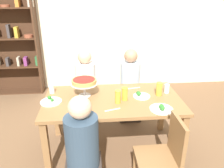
{
  "coord_description": "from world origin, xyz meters",
  "views": [
    {
      "loc": [
        -0.23,
        -2.4,
        1.94
      ],
      "look_at": [
        0.0,
        0.1,
        0.89
      ],
      "focal_mm": 35.69,
      "sensor_mm": 36.0,
      "label": 1
    }
  ],
  "objects_px": {
    "beer_glass_amber_tall": "(125,94)",
    "beer_glass_amber_spare": "(118,97)",
    "diner_near_left": "(83,160)",
    "diner_far_right": "(130,90)",
    "bookshelf": "(9,37)",
    "water_glass_clear_near": "(167,89)",
    "deep_dish_pizza_stand": "(84,82)",
    "beer_glass_amber_short": "(159,89)",
    "dining_table": "(113,105)",
    "salad_plate_near_diner": "(51,101)",
    "salad_plate_spare": "(161,108)",
    "salad_plate_far_diner": "(141,95)",
    "cutlery_fork_near": "(134,88)",
    "chair_near_right": "(164,154)",
    "water_glass_clear_far": "(52,89)",
    "cutlery_knife_near": "(112,110)",
    "diner_far_left": "(86,92)"
  },
  "relations": [
    {
      "from": "dining_table",
      "to": "beer_glass_amber_short",
      "type": "height_order",
      "value": "beer_glass_amber_short"
    },
    {
      "from": "diner_near_left",
      "to": "dining_table",
      "type": "bearing_deg",
      "value": -24.65
    },
    {
      "from": "diner_far_right",
      "to": "bookshelf",
      "type": "bearing_deg",
      "value": -120.34
    },
    {
      "from": "dining_table",
      "to": "diner_near_left",
      "type": "relative_size",
      "value": 1.43
    },
    {
      "from": "bookshelf",
      "to": "beer_glass_amber_spare",
      "type": "bearing_deg",
      "value": -49.12
    },
    {
      "from": "salad_plate_spare",
      "to": "diner_near_left",
      "type": "bearing_deg",
      "value": -152.95
    },
    {
      "from": "diner_near_left",
      "to": "diner_far_right",
      "type": "bearing_deg",
      "value": -24.37
    },
    {
      "from": "diner_far_right",
      "to": "beer_glass_amber_short",
      "type": "bearing_deg",
      "value": 18.29
    },
    {
      "from": "bookshelf",
      "to": "water_glass_clear_near",
      "type": "bearing_deg",
      "value": -37.45
    },
    {
      "from": "beer_glass_amber_short",
      "to": "cutlery_fork_near",
      "type": "bearing_deg",
      "value": 138.78
    },
    {
      "from": "diner_near_left",
      "to": "salad_plate_far_diner",
      "type": "relative_size",
      "value": 5.53
    },
    {
      "from": "bookshelf",
      "to": "beer_glass_amber_short",
      "type": "xyz_separation_m",
      "value": [
        2.38,
        -1.98,
        -0.31
      ]
    },
    {
      "from": "diner_near_left",
      "to": "beer_glass_amber_spare",
      "type": "xyz_separation_m",
      "value": [
        0.39,
        0.64,
        0.33
      ]
    },
    {
      "from": "beer_glass_amber_short",
      "to": "cutlery_knife_near",
      "type": "relative_size",
      "value": 0.94
    },
    {
      "from": "bookshelf",
      "to": "diner_far_left",
      "type": "relative_size",
      "value": 1.92
    },
    {
      "from": "beer_glass_amber_tall",
      "to": "beer_glass_amber_spare",
      "type": "bearing_deg",
      "value": -141.22
    },
    {
      "from": "chair_near_right",
      "to": "salad_plate_spare",
      "type": "height_order",
      "value": "chair_near_right"
    },
    {
      "from": "bookshelf",
      "to": "beer_glass_amber_spare",
      "type": "relative_size",
      "value": 14.17
    },
    {
      "from": "bookshelf",
      "to": "water_glass_clear_far",
      "type": "xyz_separation_m",
      "value": [
        1.05,
        -1.79,
        -0.34
      ]
    },
    {
      "from": "water_glass_clear_near",
      "to": "beer_glass_amber_spare",
      "type": "bearing_deg",
      "value": -161.16
    },
    {
      "from": "salad_plate_far_diner",
      "to": "beer_glass_amber_tall",
      "type": "relative_size",
      "value": 1.33
    },
    {
      "from": "diner_near_left",
      "to": "beer_glass_amber_spare",
      "type": "relative_size",
      "value": 7.37
    },
    {
      "from": "diner_far_left",
      "to": "salad_plate_near_diner",
      "type": "height_order",
      "value": "diner_far_left"
    },
    {
      "from": "beer_glass_amber_tall",
      "to": "deep_dish_pizza_stand",
      "type": "bearing_deg",
      "value": 161.82
    },
    {
      "from": "diner_far_right",
      "to": "cutlery_fork_near",
      "type": "xyz_separation_m",
      "value": [
        -0.04,
        -0.48,
        0.25
      ]
    },
    {
      "from": "water_glass_clear_far",
      "to": "cutlery_knife_near",
      "type": "bearing_deg",
      "value": -34.83
    },
    {
      "from": "salad_plate_spare",
      "to": "water_glass_clear_near",
      "type": "bearing_deg",
      "value": 65.52
    },
    {
      "from": "bookshelf",
      "to": "diner_far_left",
      "type": "distance_m",
      "value": 2.03
    },
    {
      "from": "salad_plate_far_diner",
      "to": "beer_glass_amber_spare",
      "type": "height_order",
      "value": "beer_glass_amber_spare"
    },
    {
      "from": "salad_plate_near_diner",
      "to": "salad_plate_far_diner",
      "type": "xyz_separation_m",
      "value": [
        1.08,
        0.05,
        0.01
      ]
    },
    {
      "from": "diner_near_left",
      "to": "beer_glass_amber_spare",
      "type": "height_order",
      "value": "diner_near_left"
    },
    {
      "from": "diner_near_left",
      "to": "beer_glass_amber_tall",
      "type": "relative_size",
      "value": 7.34
    },
    {
      "from": "dining_table",
      "to": "water_glass_clear_far",
      "type": "bearing_deg",
      "value": 163.03
    },
    {
      "from": "dining_table",
      "to": "water_glass_clear_near",
      "type": "relative_size",
      "value": 14.51
    },
    {
      "from": "diner_far_right",
      "to": "salad_plate_far_diner",
      "type": "distance_m",
      "value": 0.79
    },
    {
      "from": "diner_far_right",
      "to": "cutlery_knife_near",
      "type": "distance_m",
      "value": 1.13
    },
    {
      "from": "dining_table",
      "to": "chair_near_right",
      "type": "distance_m",
      "value": 0.87
    },
    {
      "from": "water_glass_clear_near",
      "to": "cutlery_fork_near",
      "type": "distance_m",
      "value": 0.43
    },
    {
      "from": "bookshelf",
      "to": "beer_glass_amber_tall",
      "type": "distance_m",
      "value": 2.85
    },
    {
      "from": "bookshelf",
      "to": "salad_plate_spare",
      "type": "relative_size",
      "value": 8.71
    },
    {
      "from": "salad_plate_near_diner",
      "to": "water_glass_clear_near",
      "type": "height_order",
      "value": "water_glass_clear_near"
    },
    {
      "from": "salad_plate_near_diner",
      "to": "cutlery_fork_near",
      "type": "xyz_separation_m",
      "value": [
        1.04,
        0.31,
        -0.01
      ]
    },
    {
      "from": "diner_far_right",
      "to": "salad_plate_spare",
      "type": "bearing_deg",
      "value": 8.51
    },
    {
      "from": "bookshelf",
      "to": "diner_near_left",
      "type": "xyz_separation_m",
      "value": [
        1.46,
        -2.78,
        -0.64
      ]
    },
    {
      "from": "diner_far_left",
      "to": "beer_glass_amber_short",
      "type": "bearing_deg",
      "value": 51.81
    },
    {
      "from": "salad_plate_near_diner",
      "to": "cutlery_knife_near",
      "type": "bearing_deg",
      "value": -19.72
    },
    {
      "from": "bookshelf",
      "to": "chair_near_right",
      "type": "xyz_separation_m",
      "value": [
        2.23,
        -2.76,
        -0.65
      ]
    },
    {
      "from": "deep_dish_pizza_stand",
      "to": "salad_plate_spare",
      "type": "height_order",
      "value": "deep_dish_pizza_stand"
    },
    {
      "from": "diner_far_right",
      "to": "salad_plate_spare",
      "type": "distance_m",
      "value": 1.13
    },
    {
      "from": "salad_plate_near_diner",
      "to": "salad_plate_spare",
      "type": "height_order",
      "value": "salad_plate_spare"
    }
  ]
}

